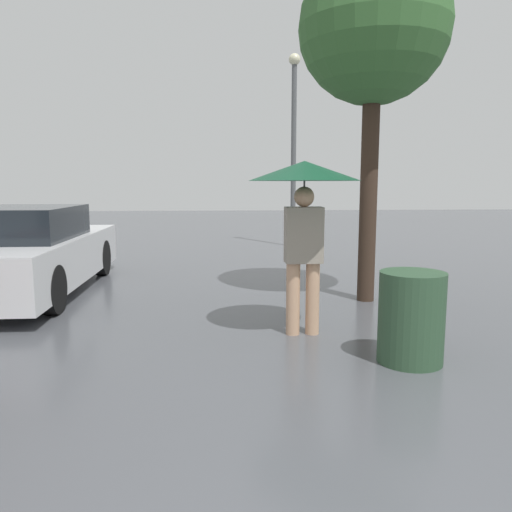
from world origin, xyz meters
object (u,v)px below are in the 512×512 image
trash_bin (411,317)px  tree (374,31)px  parked_car_farthest (31,253)px  street_lamp (294,134)px  pedestrian (304,193)px

trash_bin → tree: bearing=82.6°
parked_car_farthest → street_lamp: size_ratio=0.91×
pedestrian → trash_bin: (0.84, -0.93, -1.12)m
parked_car_farthest → trash_bin: 5.64m
pedestrian → tree: bearing=52.5°
street_lamp → tree: bearing=-89.1°
pedestrian → parked_car_farthest: pedestrian is taller
street_lamp → pedestrian: bearing=-97.9°
tree → street_lamp: street_lamp is taller
parked_car_farthest → street_lamp: street_lamp is taller
pedestrian → trash_bin: bearing=-48.0°
parked_car_farthest → trash_bin: parked_car_farthest is taller
trash_bin → pedestrian: bearing=132.0°
pedestrian → tree: (1.16, 1.51, 2.08)m
pedestrian → parked_car_farthest: 4.51m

